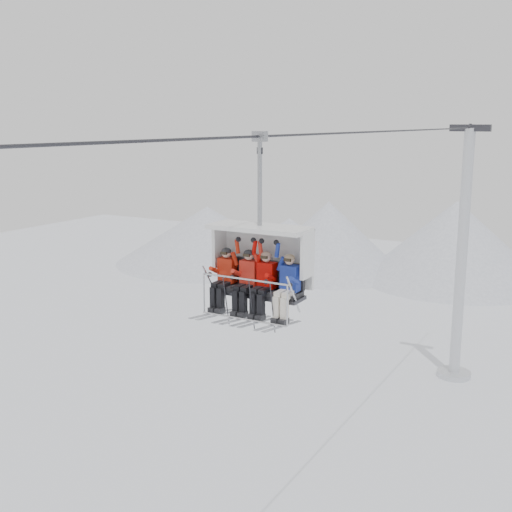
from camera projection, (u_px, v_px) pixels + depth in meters
The scene contains 8 objects.
ridgeline at pixel (492, 257), 52.22m from camera, with size 72.00×21.00×7.00m.
lift_tower_right at pixel (461, 273), 33.75m from camera, with size 2.00×1.80×13.48m.
haul_cable at pixel (256, 137), 13.44m from camera, with size 0.06×0.06×50.00m, color #2D2D32.
chairlift_carrier at pixel (262, 257), 14.23m from camera, with size 2.26×1.17×3.98m.
skier_far_left at pixel (224, 277), 14.45m from camera, with size 0.38×1.69×1.53m.
skier_center_left at pixel (247, 279), 14.17m from camera, with size 0.39×1.69×1.55m.
skier_center_right at pixel (264, 282), 13.96m from camera, with size 0.39×1.69×1.55m.
skier_far_right at pixel (288, 285), 13.69m from camera, with size 0.39×1.69×1.55m.
Camera 1 is at (6.70, -11.92, 13.60)m, focal length 45.00 mm.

